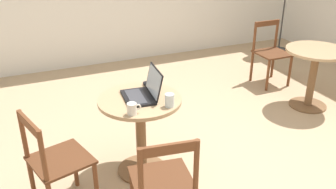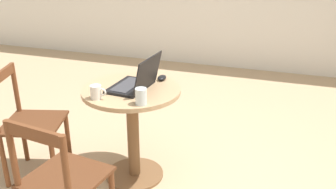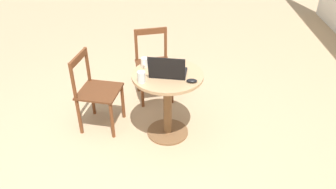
# 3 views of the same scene
# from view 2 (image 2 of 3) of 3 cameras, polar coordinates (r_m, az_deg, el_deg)

# --- Properties ---
(cafe_table_near) EXTENTS (0.69, 0.69, 0.72)m
(cafe_table_near) POSITION_cam_2_polar(r_m,az_deg,el_deg) (2.69, -5.45, -3.11)
(cafe_table_near) COLOR brown
(cafe_table_near) RESTS_ON ground_plane
(chair_near_front) EXTENTS (0.46, 0.46, 0.83)m
(chair_near_front) POSITION_cam_2_polar(r_m,az_deg,el_deg) (2.21, -15.94, -12.71)
(chair_near_front) COLOR brown
(chair_near_front) RESTS_ON ground_plane
(chair_near_left) EXTENTS (0.50, 0.50, 0.83)m
(chair_near_left) POSITION_cam_2_polar(r_m,az_deg,el_deg) (2.93, -20.52, -4.15)
(chair_near_left) COLOR brown
(chair_near_left) RESTS_ON ground_plane
(laptop) EXTENTS (0.31, 0.36, 0.24)m
(laptop) POSITION_cam_2_polar(r_m,az_deg,el_deg) (2.58, -4.93, 1.92)
(laptop) COLOR black
(laptop) RESTS_ON cafe_table_near
(mouse) EXTENTS (0.06, 0.10, 0.03)m
(mouse) POSITION_cam_2_polar(r_m,az_deg,el_deg) (2.75, -0.94, 2.58)
(mouse) COLOR black
(mouse) RESTS_ON cafe_table_near
(mug) EXTENTS (0.11, 0.07, 0.09)m
(mug) POSITION_cam_2_polar(r_m,az_deg,el_deg) (2.45, -10.86, 0.37)
(mug) COLOR silver
(mug) RESTS_ON cafe_table_near
(drinking_glass) EXTENTS (0.07, 0.07, 0.11)m
(drinking_glass) POSITION_cam_2_polar(r_m,az_deg,el_deg) (2.33, -4.13, -0.29)
(drinking_glass) COLOR silver
(drinking_glass) RESTS_ON cafe_table_near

